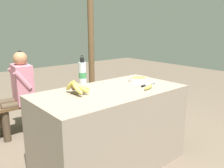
{
  "coord_description": "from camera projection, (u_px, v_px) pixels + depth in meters",
  "views": [
    {
      "loc": [
        -1.38,
        -1.65,
        1.37
      ],
      "look_at": [
        0.06,
        0.05,
        0.83
      ],
      "focal_mm": 38.0,
      "sensor_mm": 36.0,
      "label": 1
    }
  ],
  "objects": [
    {
      "name": "loose_banana_front",
      "position": [
        148.0,
        87.0,
        2.26
      ],
      "size": [
        0.17,
        0.08,
        0.04
      ],
      "rotation": [
        0.0,
        0.0,
        0.3
      ],
      "color": "#E0C64C",
      "rests_on": "market_counter"
    },
    {
      "name": "water_bottle",
      "position": [
        83.0,
        74.0,
        2.29
      ],
      "size": [
        0.07,
        0.07,
        0.32
      ],
      "color": "silver",
      "rests_on": "market_counter"
    },
    {
      "name": "knife",
      "position": [
        147.0,
        85.0,
        2.39
      ],
      "size": [
        0.25,
        0.06,
        0.02
      ],
      "rotation": [
        0.0,
        0.0,
        0.13
      ],
      "color": "#BCBCC1",
      "rests_on": "market_counter"
    },
    {
      "name": "banana_bunch_green",
      "position": [
        65.0,
        90.0,
        3.41
      ],
      "size": [
        0.16,
        0.24,
        0.1
      ],
      "color": "#4C381E",
      "rests_on": "wooden_bench"
    },
    {
      "name": "ground_plane",
      "position": [
        111.0,
        164.0,
        2.41
      ],
      "size": [
        12.0,
        12.0,
        0.0
      ],
      "primitive_type": "plane",
      "color": "brown"
    },
    {
      "name": "seated_vendor",
      "position": [
        19.0,
        88.0,
        2.95
      ],
      "size": [
        0.43,
        0.41,
        1.08
      ],
      "rotation": [
        0.0,
        0.0,
        3.03
      ],
      "color": "#473828",
      "rests_on": "ground_plane"
    },
    {
      "name": "serving_bowl",
      "position": [
        139.0,
        79.0,
        2.57
      ],
      "size": [
        0.21,
        0.21,
        0.05
      ],
      "color": "white",
      "rests_on": "market_counter"
    },
    {
      "name": "support_post_far",
      "position": [
        91.0,
        37.0,
        4.01
      ],
      "size": [
        0.1,
        0.1,
        2.4
      ],
      "color": "brown",
      "rests_on": "ground_plane"
    },
    {
      "name": "wooden_bench",
      "position": [
        37.0,
        104.0,
        3.18
      ],
      "size": [
        1.42,
        0.32,
        0.43
      ],
      "color": "brown",
      "rests_on": "ground_plane"
    },
    {
      "name": "banana_bunch_ripe",
      "position": [
        77.0,
        87.0,
        2.09
      ],
      "size": [
        0.18,
        0.28,
        0.14
      ],
      "color": "#4C381E",
      "rests_on": "market_counter"
    },
    {
      "name": "market_counter",
      "position": [
        111.0,
        129.0,
        2.32
      ],
      "size": [
        1.44,
        0.74,
        0.79
      ],
      "color": "gray",
      "rests_on": "ground_plane"
    }
  ]
}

